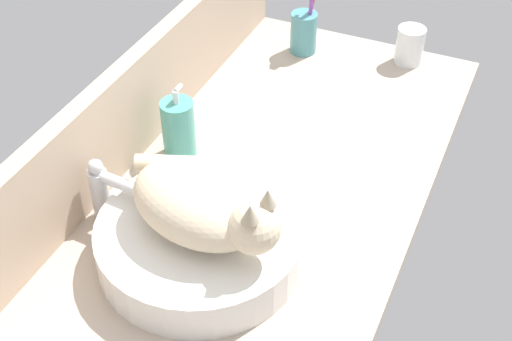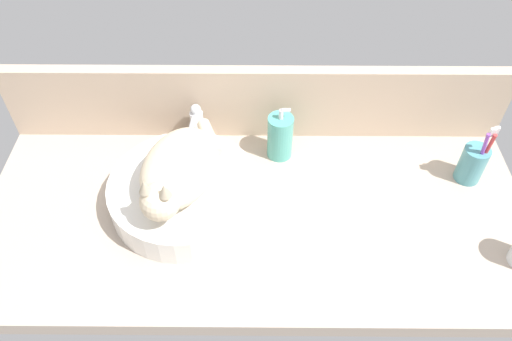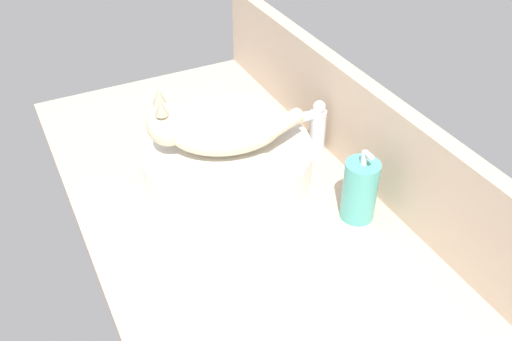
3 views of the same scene
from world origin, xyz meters
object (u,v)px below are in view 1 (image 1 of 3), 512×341
at_px(toothbrush_cup, 304,31).
at_px(water_glass, 410,47).
at_px(cat, 204,205).
at_px(sink_basin, 200,242).
at_px(soap_dispenser, 179,129).
at_px(faucet, 104,189).

bearing_deg(toothbrush_cup, water_glass, -77.49).
height_order(cat, water_glass, cat).
height_order(sink_basin, soap_dispenser, soap_dispenser).
bearing_deg(water_glass, toothbrush_cup, 102.51).
bearing_deg(sink_basin, toothbrush_cup, 6.88).
xyz_separation_m(cat, faucet, (0.02, 0.22, -0.06)).
xyz_separation_m(faucet, water_glass, (0.77, -0.37, -0.03)).
bearing_deg(faucet, cat, -94.87).
height_order(cat, faucet, cat).
relative_size(faucet, soap_dispenser, 0.84).
bearing_deg(toothbrush_cup, cat, -172.11).
relative_size(faucet, water_glass, 1.48).
height_order(faucet, toothbrush_cup, toothbrush_cup).
height_order(soap_dispenser, water_glass, soap_dispenser).
bearing_deg(soap_dispenser, sink_basin, -144.22).
distance_m(sink_basin, faucet, 0.21).
relative_size(faucet, toothbrush_cup, 0.73).
xyz_separation_m(sink_basin, cat, (-0.00, -0.01, 0.09)).
xyz_separation_m(cat, water_glass, (0.79, -0.15, -0.09)).
height_order(faucet, water_glass, faucet).
relative_size(sink_basin, cat, 1.17).
height_order(toothbrush_cup, water_glass, toothbrush_cup).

